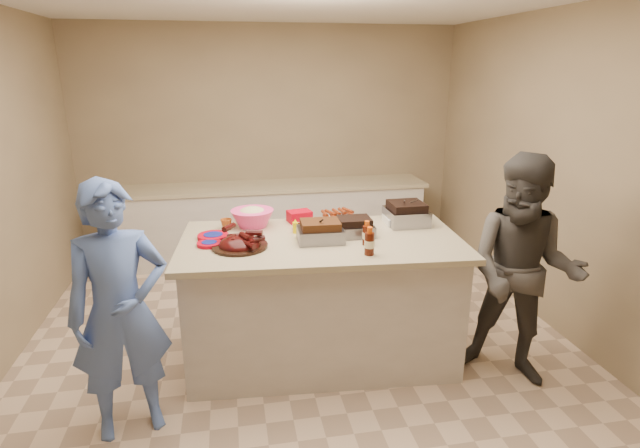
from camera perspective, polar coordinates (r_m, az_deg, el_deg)
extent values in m
cube|color=#47230F|center=(3.68, 0.04, -1.97)|extent=(0.34, 0.26, 0.10)
cube|color=black|center=(3.82, 3.90, -1.27)|extent=(0.29, 0.24, 0.09)
cube|color=gray|center=(4.13, 9.76, -0.01)|extent=(0.32, 0.32, 0.13)
cylinder|color=silver|center=(4.15, 2.22, 0.29)|extent=(0.40, 0.40, 0.05)
cube|color=gold|center=(4.16, 9.37, 0.12)|extent=(0.30, 0.23, 0.08)
cylinder|color=#3B1006|center=(3.44, 5.63, -3.49)|extent=(0.07, 0.07, 0.20)
cylinder|color=#3B1006|center=(3.62, 5.32, -2.37)|extent=(0.06, 0.06, 0.18)
cylinder|color=#F8DB00|center=(3.86, -2.83, -1.03)|extent=(0.04, 0.04, 0.11)
imported|color=silver|center=(3.95, -2.30, -0.58)|extent=(0.12, 0.05, 0.12)
cylinder|color=#A90012|center=(3.83, -12.10, -1.58)|extent=(0.25, 0.25, 0.03)
cylinder|color=#A90012|center=(3.68, -12.52, -2.41)|extent=(0.19, 0.19, 0.02)
imported|color=#A9551B|center=(4.02, -10.63, -0.58)|extent=(0.10, 0.09, 0.09)
cube|color=#A90012|center=(4.14, -2.36, 0.26)|extent=(0.21, 0.18, 0.09)
imported|color=#4F6FBE|center=(3.69, -20.37, -20.74)|extent=(1.00, 1.73, 0.39)
imported|color=#45423F|center=(4.17, 20.80, -15.87)|extent=(1.66, 1.83, 0.63)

